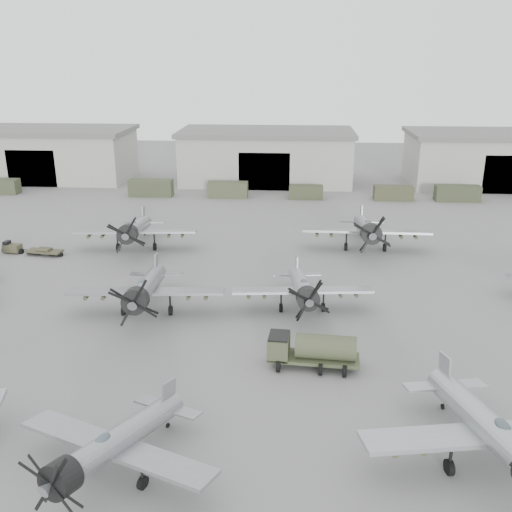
{
  "coord_description": "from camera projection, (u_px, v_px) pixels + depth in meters",
  "views": [
    {
      "loc": [
        4.89,
        -34.34,
        20.34
      ],
      "look_at": [
        1.39,
        16.25,
        2.5
      ],
      "focal_mm": 40.0,
      "sensor_mm": 36.0,
      "label": 1
    }
  ],
  "objects": [
    {
      "name": "ground",
      "position": [
        220.0,
        367.0,
        39.39
      ],
      "size": [
        220.0,
        220.0,
        0.0
      ],
      "primitive_type": "plane",
      "color": "slate",
      "rests_on": "ground"
    },
    {
      "name": "aircraft_mid_2",
      "position": [
        303.0,
        288.0,
        47.23
      ],
      "size": [
        11.88,
        10.69,
        4.73
      ],
      "rotation": [
        0.0,
        0.0,
        0.1
      ],
      "color": "#989BA1",
      "rests_on": "ground"
    },
    {
      "name": "support_truck_5",
      "position": [
        393.0,
        193.0,
        84.82
      ],
      "size": [
        5.75,
        2.2,
        2.13
      ],
      "primitive_type": "cube",
      "color": "#3B3D28",
      "rests_on": "ground"
    },
    {
      "name": "aircraft_near_2",
      "position": [
        493.0,
        433.0,
        28.65
      ],
      "size": [
        13.45,
        12.11,
        5.34
      ],
      "rotation": [
        0.0,
        0.0,
        0.17
      ],
      "color": "#9FA2A8",
      "rests_on": "ground"
    },
    {
      "name": "support_truck_4",
      "position": [
        306.0,
        192.0,
        85.69
      ],
      "size": [
        5.05,
        2.2,
        1.98
      ],
      "primitive_type": "cube",
      "color": "#393C27",
      "rests_on": "ground"
    },
    {
      "name": "tug_trailer",
      "position": [
        25.0,
        249.0,
        61.85
      ],
      "size": [
        6.78,
        2.17,
        1.34
      ],
      "rotation": [
        0.0,
        0.0,
        -0.14
      ],
      "color": "#3C3A27",
      "rests_on": "ground"
    },
    {
      "name": "support_truck_3",
      "position": [
        228.0,
        190.0,
        86.39
      ],
      "size": [
        6.01,
        2.2,
        2.35
      ],
      "primitive_type": "cube",
      "color": "#3F452D",
      "rests_on": "ground"
    },
    {
      "name": "aircraft_mid_1",
      "position": [
        145.0,
        289.0,
        46.52
      ],
      "size": [
        12.98,
        11.68,
        5.18
      ],
      "rotation": [
        0.0,
        0.0,
        0.07
      ],
      "color": "gray",
      "rests_on": "ground"
    },
    {
      "name": "hangar_center",
      "position": [
        266.0,
        156.0,
        96.25
      ],
      "size": [
        29.0,
        14.8,
        8.7
      ],
      "color": "#9A9A90",
      "rests_on": "ground"
    },
    {
      "name": "fuel_tanker",
      "position": [
        312.0,
        348.0,
        39.08
      ],
      "size": [
        6.4,
        2.54,
        2.42
      ],
      "rotation": [
        0.0,
        0.0,
        -0.08
      ],
      "color": "#3E442C",
      "rests_on": "ground"
    },
    {
      "name": "aircraft_far_1",
      "position": [
        367.0,
        229.0,
        62.02
      ],
      "size": [
        13.94,
        12.54,
        5.61
      ],
      "rotation": [
        0.0,
        0.0,
        -0.01
      ],
      "color": "gray",
      "rests_on": "ground"
    },
    {
      "name": "hangar_right",
      "position": [
        497.0,
        159.0,
        93.78
      ],
      "size": [
        29.0,
        14.8,
        8.7
      ],
      "color": "#9A9A90",
      "rests_on": "ground"
    },
    {
      "name": "support_truck_2",
      "position": [
        151.0,
        188.0,
        87.13
      ],
      "size": [
        6.62,
        2.2,
        2.53
      ],
      "primitive_type": "cube",
      "color": "#383E28",
      "rests_on": "ground"
    },
    {
      "name": "hangar_left",
      "position": [
        48.0,
        153.0,
        98.72
      ],
      "size": [
        29.0,
        14.8,
        8.7
      ],
      "color": "#9A9A90",
      "rests_on": "ground"
    },
    {
      "name": "support_truck_6",
      "position": [
        457.0,
        193.0,
        84.18
      ],
      "size": [
        6.46,
        2.2,
        2.31
      ],
      "primitive_type": "cube",
      "color": "#363B27",
      "rests_on": "ground"
    },
    {
      "name": "aircraft_near_1",
      "position": [
        111.0,
        446.0,
        28.33
      ],
      "size": [
        11.04,
        9.98,
        4.48
      ],
      "rotation": [
        0.0,
        0.0,
        -0.39
      ],
      "color": "gray",
      "rests_on": "ground"
    },
    {
      "name": "aircraft_far_0",
      "position": [
        135.0,
        229.0,
        62.21
      ],
      "size": [
        13.5,
        12.15,
        5.38
      ],
      "rotation": [
        0.0,
        0.0,
        0.1
      ],
      "color": "gray",
      "rests_on": "ground"
    }
  ]
}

